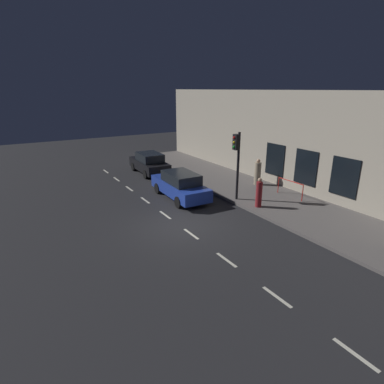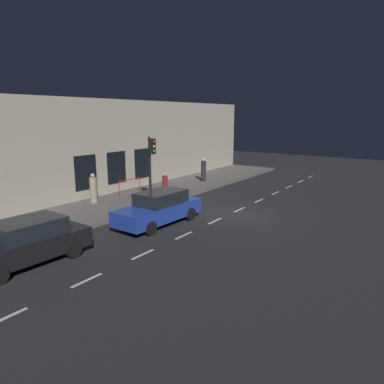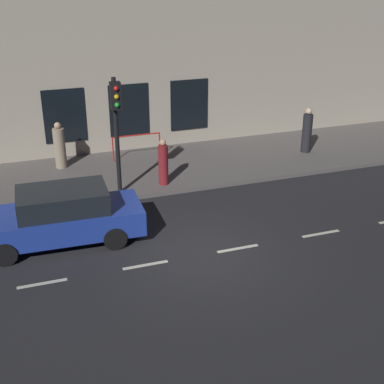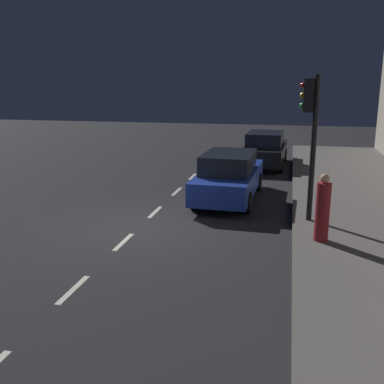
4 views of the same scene
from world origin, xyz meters
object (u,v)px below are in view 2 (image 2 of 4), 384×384
at_px(pedestrian_2, 93,189).
at_px(traffic_light, 151,159).
at_px(parked_car_1, 159,208).
at_px(parked_car_0, 26,242).
at_px(pedestrian_1, 204,170).
at_px(pedestrian_0, 165,187).

bearing_deg(pedestrian_2, traffic_light, 2.13).
relative_size(parked_car_1, pedestrian_2, 2.72).
bearing_deg(traffic_light, parked_car_0, 100.64).
bearing_deg(pedestrian_1, pedestrian_2, 46.32).
distance_m(pedestrian_0, pedestrian_2, 4.16).
distance_m(parked_car_1, pedestrian_1, 10.77).
xyz_separation_m(traffic_light, parked_car_0, (-1.58, 8.41, -1.97)).
relative_size(parked_car_0, parked_car_1, 0.94).
height_order(traffic_light, pedestrian_2, traffic_light).
bearing_deg(parked_car_1, traffic_light, -40.79).
xyz_separation_m(traffic_light, pedestrian_0, (0.33, -1.56, -1.87)).
relative_size(pedestrian_0, pedestrian_2, 0.93).
bearing_deg(pedestrian_0, traffic_light, 123.81).
distance_m(parked_car_0, parked_car_1, 6.27).
xyz_separation_m(pedestrian_1, pedestrian_2, (1.46, 9.37, -0.04)).
distance_m(pedestrian_0, pedestrian_1, 6.38).
height_order(pedestrian_0, pedestrian_1, pedestrian_1).
relative_size(traffic_light, pedestrian_2, 2.23).
distance_m(parked_car_0, pedestrian_2, 8.29).
xyz_separation_m(pedestrian_0, pedestrian_2, (2.75, 3.12, 0.04)).
height_order(parked_car_0, pedestrian_0, pedestrian_0).
distance_m(traffic_light, pedestrian_2, 3.91).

